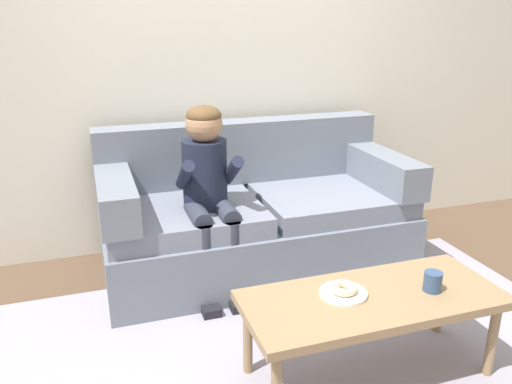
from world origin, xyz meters
The scene contains 10 objects.
ground centered at (0.00, 0.00, 0.00)m, with size 10.00×10.00×0.00m, color brown.
wall_back centered at (0.00, 1.40, 1.40)m, with size 8.00×0.10×2.80m, color silver.
area_rug centered at (0.00, -0.25, 0.01)m, with size 2.98×2.08×0.01m, color #9993A3.
couch centered at (0.06, 0.84, 0.34)m, with size 1.92×0.90×0.91m.
coffee_table centered at (0.20, -0.38, 0.37)m, with size 1.16×0.49×0.41m.
person_child centered at (-0.28, 0.64, 0.67)m, with size 0.34×0.58×1.10m.
plate centered at (0.08, -0.33, 0.42)m, with size 0.21×0.21×0.01m, color white.
donut centered at (0.08, -0.33, 0.45)m, with size 0.12×0.12×0.04m, color beige.
mug centered at (0.47, -0.43, 0.46)m, with size 0.08×0.08×0.09m, color #334C72.
toy_controller centered at (0.42, -0.04, 0.03)m, with size 0.23×0.09×0.05m.
Camera 1 is at (-0.91, -2.10, 1.57)m, focal length 36.16 mm.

